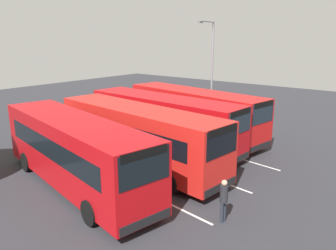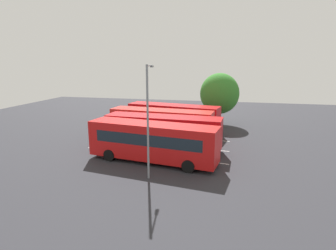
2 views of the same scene
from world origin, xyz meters
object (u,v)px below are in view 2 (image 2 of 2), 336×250
(bus_far_left, at_px, (173,117))
(bus_center_left, at_px, (161,123))
(street_lamp, at_px, (148,115))
(depot_tree, at_px, (220,94))
(bus_center_right, at_px, (163,131))
(pedestrian, at_px, (113,123))
(bus_far_right, at_px, (152,141))

(bus_far_left, relative_size, bus_center_left, 1.01)
(street_lamp, bearing_deg, bus_center_left, 1.50)
(street_lamp, distance_m, depot_tree, 20.08)
(bus_center_right, bearing_deg, bus_far_left, -82.85)
(bus_center_left, relative_size, street_lamp, 1.38)
(bus_center_left, bearing_deg, bus_center_right, 112.54)
(bus_center_right, height_order, pedestrian, bus_center_right)
(bus_far_left, xyz_separation_m, depot_tree, (-5.34, -5.67, 2.42))
(bus_far_left, distance_m, bus_far_right, 10.78)
(bus_center_left, relative_size, depot_tree, 1.63)
(bus_center_left, bearing_deg, street_lamp, 104.82)
(street_lamp, bearing_deg, bus_far_left, -3.26)
(pedestrian, xyz_separation_m, depot_tree, (-12.62, -7.27, 3.23))
(pedestrian, distance_m, depot_tree, 14.92)
(depot_tree, bearing_deg, pedestrian, 29.95)
(bus_center_left, xyz_separation_m, bus_center_right, (-1.06, 3.49, 0.00))
(bus_center_right, bearing_deg, depot_tree, -107.20)
(bus_far_left, distance_m, bus_center_right, 7.34)
(bus_center_left, distance_m, bus_far_right, 7.01)
(pedestrian, bearing_deg, bus_far_right, -40.79)
(bus_center_right, relative_size, pedestrian, 6.38)
(pedestrian, distance_m, street_lamp, 15.37)
(bus_center_left, bearing_deg, depot_tree, -116.19)
(bus_far_right, distance_m, pedestrian, 11.99)
(street_lamp, bearing_deg, pedestrian, 26.43)
(pedestrian, bearing_deg, street_lamp, -46.68)
(depot_tree, bearing_deg, bus_far_right, 73.30)
(bus_center_right, bearing_deg, bus_far_right, 91.66)
(bus_center_right, distance_m, bus_far_right, 3.45)
(bus_far_left, relative_size, bus_center_right, 1.01)
(bus_far_left, height_order, bus_center_left, same)
(bus_far_right, xyz_separation_m, depot_tree, (-4.93, -16.44, 2.42))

